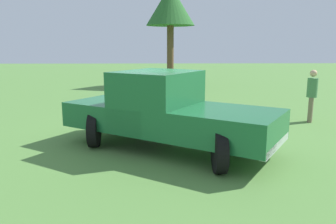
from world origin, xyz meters
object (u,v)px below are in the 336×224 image
(pickup_truck, at_px, (163,109))
(person_visitor, at_px, (312,93))
(traffic_cone, at_px, (126,106))
(tree_side, at_px, (170,7))

(pickup_truck, distance_m, person_visitor, 5.49)
(person_visitor, distance_m, traffic_cone, 6.30)
(person_visitor, height_order, tree_side, tree_side)
(traffic_cone, bearing_deg, person_visitor, 75.87)
(pickup_truck, xyz_separation_m, tree_side, (-13.05, 0.60, 3.78))
(person_visitor, relative_size, traffic_cone, 3.05)
(pickup_truck, relative_size, person_visitor, 3.14)
(pickup_truck, bearing_deg, tree_side, 120.40)
(pickup_truck, bearing_deg, traffic_cone, 140.07)
(traffic_cone, bearing_deg, tree_side, 167.82)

